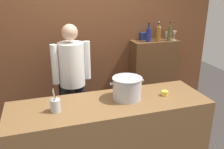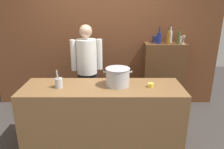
{
  "view_description": "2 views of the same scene",
  "coord_description": "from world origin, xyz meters",
  "px_view_note": "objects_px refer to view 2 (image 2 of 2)",
  "views": [
    {
      "loc": [
        -0.69,
        -2.27,
        2.08
      ],
      "look_at": [
        0.15,
        0.42,
        1.06
      ],
      "focal_mm": 38.6,
      "sensor_mm": 36.0,
      "label": 1
    },
    {
      "loc": [
        0.13,
        -2.7,
        1.99
      ],
      "look_at": [
        0.14,
        0.25,
        0.99
      ],
      "focal_mm": 34.01,
      "sensor_mm": 36.0,
      "label": 2
    }
  ],
  "objects_px": {
    "wine_bottle_olive": "(178,38)",
    "spice_tin_silver": "(179,40)",
    "wine_glass_tall": "(183,38)",
    "wine_bottle_cobalt": "(158,38)",
    "stockpot_large": "(117,77)",
    "utensil_crock": "(58,83)",
    "wine_bottle_amber": "(167,38)",
    "chef": "(86,66)",
    "spice_tin_navy": "(154,39)",
    "butter_jar": "(150,85)",
    "wine_bottle_clear": "(170,36)"
  },
  "relations": [
    {
      "from": "chef",
      "to": "wine_bottle_olive",
      "type": "xyz_separation_m",
      "value": [
        1.62,
        0.32,
        0.43
      ]
    },
    {
      "from": "chef",
      "to": "wine_bottle_amber",
      "type": "distance_m",
      "value": 1.54
    },
    {
      "from": "wine_bottle_olive",
      "to": "spice_tin_navy",
      "type": "distance_m",
      "value": 0.42
    },
    {
      "from": "spice_tin_silver",
      "to": "wine_bottle_amber",
      "type": "bearing_deg",
      "value": -152.92
    },
    {
      "from": "wine_bottle_olive",
      "to": "spice_tin_silver",
      "type": "relative_size",
      "value": 2.57
    },
    {
      "from": "utensil_crock",
      "to": "butter_jar",
      "type": "relative_size",
      "value": 3.24
    },
    {
      "from": "spice_tin_navy",
      "to": "spice_tin_silver",
      "type": "bearing_deg",
      "value": -3.58
    },
    {
      "from": "stockpot_large",
      "to": "spice_tin_navy",
      "type": "bearing_deg",
      "value": 59.46
    },
    {
      "from": "utensil_crock",
      "to": "wine_bottle_cobalt",
      "type": "xyz_separation_m",
      "value": [
        1.57,
        1.19,
        0.42
      ]
    },
    {
      "from": "wine_bottle_olive",
      "to": "stockpot_large",
      "type": "bearing_deg",
      "value": -136.28
    },
    {
      "from": "utensil_crock",
      "to": "wine_bottle_cobalt",
      "type": "height_order",
      "value": "wine_bottle_cobalt"
    },
    {
      "from": "chef",
      "to": "wine_bottle_cobalt",
      "type": "xyz_separation_m",
      "value": [
        1.28,
        0.37,
        0.42
      ]
    },
    {
      "from": "chef",
      "to": "spice_tin_navy",
      "type": "relative_size",
      "value": 13.68
    },
    {
      "from": "butter_jar",
      "to": "spice_tin_silver",
      "type": "height_order",
      "value": "spice_tin_silver"
    },
    {
      "from": "stockpot_large",
      "to": "wine_bottle_olive",
      "type": "relative_size",
      "value": 1.33
    },
    {
      "from": "butter_jar",
      "to": "spice_tin_silver",
      "type": "distance_m",
      "value": 1.54
    },
    {
      "from": "chef",
      "to": "spice_tin_silver",
      "type": "height_order",
      "value": "chef"
    },
    {
      "from": "wine_bottle_amber",
      "to": "spice_tin_navy",
      "type": "xyz_separation_m",
      "value": [
        -0.2,
        0.16,
        -0.05
      ]
    },
    {
      "from": "stockpot_large",
      "to": "wine_glass_tall",
      "type": "xyz_separation_m",
      "value": [
        1.22,
        1.07,
        0.36
      ]
    },
    {
      "from": "chef",
      "to": "spice_tin_silver",
      "type": "bearing_deg",
      "value": -173.47
    },
    {
      "from": "utensil_crock",
      "to": "wine_bottle_amber",
      "type": "xyz_separation_m",
      "value": [
        1.73,
        1.16,
        0.42
      ]
    },
    {
      "from": "wine_bottle_clear",
      "to": "spice_tin_silver",
      "type": "relative_size",
      "value": 2.72
    },
    {
      "from": "wine_glass_tall",
      "to": "chef",
      "type": "bearing_deg",
      "value": -169.25
    },
    {
      "from": "wine_glass_tall",
      "to": "wine_bottle_cobalt",
      "type": "bearing_deg",
      "value": 174.41
    },
    {
      "from": "butter_jar",
      "to": "wine_bottle_olive",
      "type": "bearing_deg",
      "value": 59.34
    },
    {
      "from": "spice_tin_silver",
      "to": "wine_bottle_clear",
      "type": "bearing_deg",
      "value": 174.55
    },
    {
      "from": "butter_jar",
      "to": "wine_bottle_cobalt",
      "type": "bearing_deg",
      "value": 74.37
    },
    {
      "from": "chef",
      "to": "wine_bottle_olive",
      "type": "height_order",
      "value": "chef"
    },
    {
      "from": "utensil_crock",
      "to": "wine_glass_tall",
      "type": "relative_size",
      "value": 1.69
    },
    {
      "from": "stockpot_large",
      "to": "wine_glass_tall",
      "type": "bearing_deg",
      "value": 41.43
    },
    {
      "from": "utensil_crock",
      "to": "wine_bottle_amber",
      "type": "bearing_deg",
      "value": 33.83
    },
    {
      "from": "utensil_crock",
      "to": "wine_bottle_amber",
      "type": "relative_size",
      "value": 0.9
    },
    {
      "from": "utensil_crock",
      "to": "spice_tin_navy",
      "type": "height_order",
      "value": "spice_tin_navy"
    },
    {
      "from": "chef",
      "to": "wine_glass_tall",
      "type": "bearing_deg",
      "value": -178.41
    },
    {
      "from": "stockpot_large",
      "to": "wine_bottle_amber",
      "type": "distance_m",
      "value": 1.49
    },
    {
      "from": "wine_bottle_clear",
      "to": "spice_tin_navy",
      "type": "relative_size",
      "value": 2.59
    },
    {
      "from": "chef",
      "to": "spice_tin_navy",
      "type": "bearing_deg",
      "value": -167.08
    },
    {
      "from": "butter_jar",
      "to": "wine_bottle_olive",
      "type": "height_order",
      "value": "wine_bottle_olive"
    },
    {
      "from": "wine_bottle_clear",
      "to": "wine_glass_tall",
      "type": "bearing_deg",
      "value": -39.61
    },
    {
      "from": "stockpot_large",
      "to": "wine_bottle_cobalt",
      "type": "xyz_separation_m",
      "value": [
        0.78,
        1.12,
        0.36
      ]
    },
    {
      "from": "stockpot_large",
      "to": "wine_bottle_cobalt",
      "type": "distance_m",
      "value": 1.41
    },
    {
      "from": "stockpot_large",
      "to": "wine_bottle_clear",
      "type": "xyz_separation_m",
      "value": [
        1.01,
        1.24,
        0.37
      ]
    },
    {
      "from": "butter_jar",
      "to": "wine_bottle_cobalt",
      "type": "height_order",
      "value": "wine_bottle_cobalt"
    },
    {
      "from": "wine_bottle_cobalt",
      "to": "spice_tin_navy",
      "type": "relative_size",
      "value": 2.42
    },
    {
      "from": "chef",
      "to": "wine_bottle_clear",
      "type": "xyz_separation_m",
      "value": [
        1.52,
        0.49,
        0.43
      ]
    },
    {
      "from": "butter_jar",
      "to": "wine_bottle_olive",
      "type": "xyz_separation_m",
      "value": [
        0.67,
        1.13,
        0.47
      ]
    },
    {
      "from": "chef",
      "to": "utensil_crock",
      "type": "distance_m",
      "value": 0.87
    },
    {
      "from": "wine_bottle_cobalt",
      "to": "spice_tin_silver",
      "type": "relative_size",
      "value": 2.54
    },
    {
      "from": "utensil_crock",
      "to": "chef",
      "type": "bearing_deg",
      "value": 70.33
    },
    {
      "from": "stockpot_large",
      "to": "wine_bottle_olive",
      "type": "distance_m",
      "value": 1.59
    }
  ]
}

